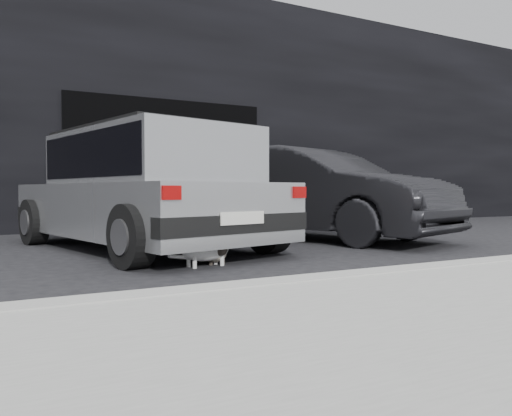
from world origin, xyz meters
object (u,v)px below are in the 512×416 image
silver_hatchback (145,185)px  cat_siamese (214,252)px  cat_white (209,249)px  second_car (314,193)px

silver_hatchback → cat_siamese: bearing=-93.0°
cat_white → cat_siamese: bearing=134.2°
second_car → silver_hatchback: bearing=165.8°
cat_siamese → cat_white: 0.19m
cat_siamese → second_car: bearing=-139.5°
cat_siamese → silver_hatchback: bearing=-74.7°
silver_hatchback → cat_white: (0.18, -1.75, -0.67)m
silver_hatchback → cat_white: 1.88m
silver_hatchback → cat_white: silver_hatchback is taller
silver_hatchback → cat_siamese: silver_hatchback is taller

